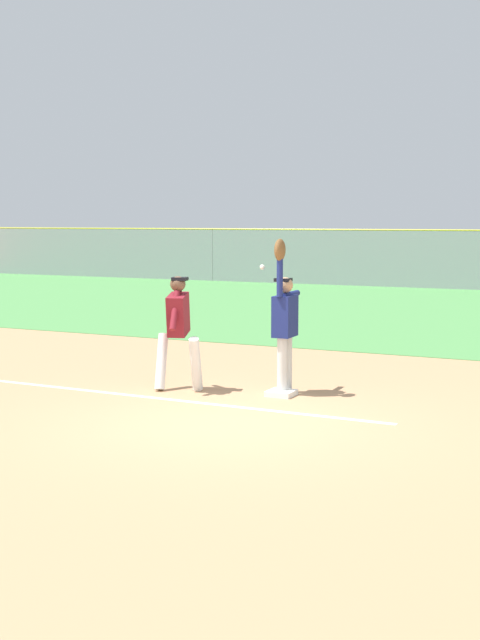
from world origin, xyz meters
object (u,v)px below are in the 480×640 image
(first_base, at_px, (281,393))
(runner, at_px, (178,325))
(parked_car_green, at_px, (291,261))
(baseball, at_px, (262,267))
(parked_car_red, at_px, (431,265))
(fielder, at_px, (284,318))

(first_base, distance_m, runner, 1.83)
(runner, relative_size, parked_car_green, 0.38)
(baseball, xyz_separation_m, parked_car_red, (-3.46, 24.72, -1.18))
(fielder, bearing_deg, parked_car_green, -70.15)
(first_base, height_order, fielder, fielder)
(fielder, distance_m, parked_car_green, 26.78)
(parked_car_red, bearing_deg, first_base, -86.41)
(runner, relative_size, baseball, 23.24)
(first_base, relative_size, parked_car_green, 0.08)
(parked_car_green, relative_size, parked_car_red, 0.99)
(fielder, height_order, parked_car_green, fielder)
(baseball, bearing_deg, parked_car_red, 97.96)
(runner, height_order, parked_car_red, runner)
(fielder, xyz_separation_m, parked_car_green, (-10.20, 24.76, -0.45))
(fielder, bearing_deg, runner, 14.80)
(runner, bearing_deg, fielder, 0.09)
(parked_car_green, height_order, parked_car_red, same)
(first_base, relative_size, runner, 0.22)
(first_base, distance_m, baseball, 1.86)
(parked_car_green, xyz_separation_m, parked_car_red, (6.39, -0.04, 0.00))
(runner, distance_m, parked_car_green, 26.69)
(first_base, height_order, parked_car_green, parked_car_green)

